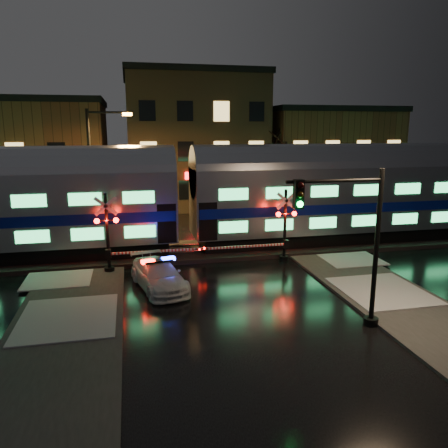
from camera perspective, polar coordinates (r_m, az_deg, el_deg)
The scene contains 13 objects.
ground at distance 20.69m, azimuth -0.30°, elevation -7.51°, with size 120.00×120.00×0.00m, color black.
ballast at distance 25.33m, azimuth -2.66°, elevation -3.48°, with size 90.00×4.20×0.24m, color black.
sidewalk_left at distance 14.98m, azimuth -21.12°, elevation -16.27°, with size 4.00×20.00×0.12m, color #2D2D2D.
sidewalk_right at distance 18.15m, azimuth 25.01°, elevation -11.46°, with size 4.00×20.00×0.12m, color #2D2D2D.
building_left at distance 42.07m, azimuth -24.81°, elevation 7.80°, with size 14.00×10.00×9.00m, color #52361F.
building_mid at distance 41.99m, azimuth -4.09°, elevation 10.60°, with size 12.00×11.00×11.50m, color brown.
building_right at distance 45.32m, azimuth 12.72°, elevation 8.56°, with size 12.00×10.00×8.50m, color #52361F.
train at distance 24.48m, azimuth -5.29°, elevation 3.75°, with size 51.00×3.12×5.92m.
police_car at distance 19.81m, azimuth -8.52°, elevation -6.63°, with size 2.70×4.60×1.40m.
crossing_signal_right at distance 23.29m, azimuth 7.18°, elevation -1.17°, with size 5.53×0.64×3.92m.
crossing_signal_left at distance 22.02m, azimuth -14.01°, elevation -2.16°, with size 5.64×0.65×3.99m.
traffic_light at distance 15.76m, azimuth 16.60°, elevation -2.84°, with size 3.70×0.68×5.72m.
streetlight at distance 28.20m, azimuth -16.47°, elevation 7.17°, with size 2.74×0.29×8.19m.
Camera 1 is at (-4.03, -19.03, 7.04)m, focal length 35.00 mm.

